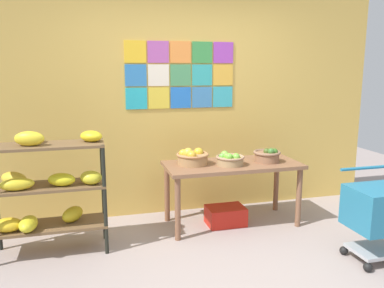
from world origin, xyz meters
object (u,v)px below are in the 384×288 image
Objects in this scene: fruit_basket_back_right at (267,155)px; shopping_cart at (380,211)px; banana_shelf_unit at (46,185)px; display_table at (232,171)px; fruit_basket_back_left at (192,157)px; fruit_basket_centre at (230,159)px; produce_crate_under_table at (226,216)px.

shopping_cart is at bearing -62.75° from fruit_basket_back_right.
banana_shelf_unit reaches higher than shopping_cart.
shopping_cart is (0.97, -1.15, -0.14)m from display_table.
display_table is 1.81× the size of shopping_cart.
display_table is at bearing 123.10° from shopping_cart.
banana_shelf_unit is at bearing -175.40° from fruit_basket_back_right.
fruit_basket_back_right is 0.37× the size of shopping_cart.
display_table is 0.43m from fruit_basket_back_right.
display_table is at bearing 174.30° from fruit_basket_back_right.
shopping_cart is (2.89, -0.93, -0.20)m from banana_shelf_unit.
fruit_basket_centre is at bearing -19.27° from fruit_basket_back_left.
banana_shelf_unit is 0.80× the size of display_table.
shopping_cart is (1.04, -1.14, 0.37)m from produce_crate_under_table.
fruit_basket_back_right is (0.40, -0.04, 0.16)m from display_table.
shopping_cart is (0.57, -1.11, -0.30)m from fruit_basket_back_right.
fruit_basket_back_right reaches higher than display_table.
fruit_basket_back_right is at bearing -3.79° from produce_crate_under_table.
fruit_basket_centre is 0.46m from fruit_basket_back_right.
fruit_basket_back_right is at bearing -6.84° from fruit_basket_back_left.
fruit_basket_back_right is at bearing 4.60° from banana_shelf_unit.
fruit_basket_back_right reaches higher than fruit_basket_centre.
banana_shelf_unit is 3.92× the size of fruit_basket_back_right.
display_table is 4.83× the size of fruit_basket_centre.
banana_shelf_unit is 1.51m from fruit_basket_back_left.
produce_crate_under_table is at bearing -10.64° from fruit_basket_back_left.
display_table is at bearing 6.72° from banana_shelf_unit.
fruit_basket_centre is 0.37× the size of shopping_cart.
fruit_basket_centre is 1.02× the size of fruit_basket_back_right.
fruit_basket_centre is 0.87× the size of fruit_basket_back_left.
display_table is at bearing 51.17° from fruit_basket_centre.
fruit_basket_back_left is at bearing 169.36° from produce_crate_under_table.
display_table is 4.93× the size of fruit_basket_back_right.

